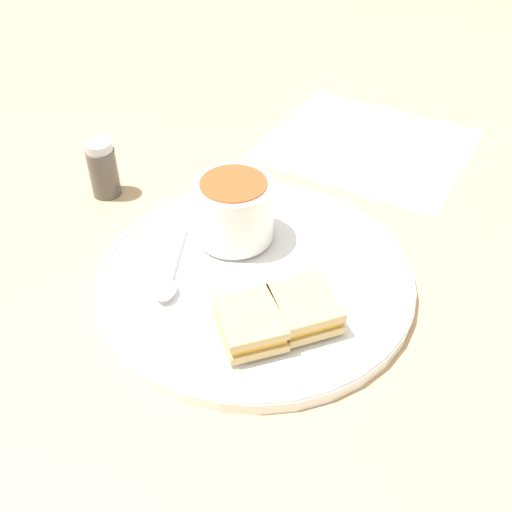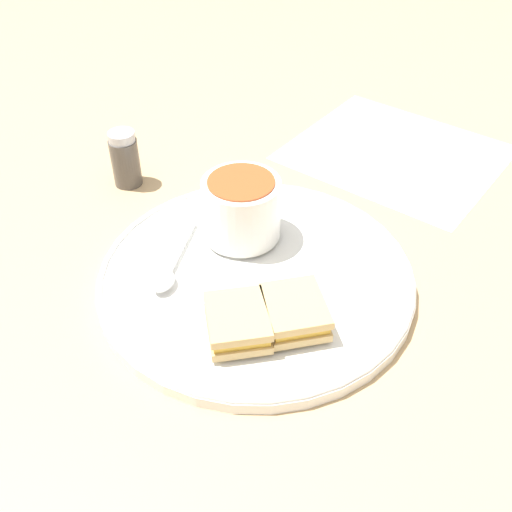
{
  "view_description": "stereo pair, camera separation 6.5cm",
  "coord_description": "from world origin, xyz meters",
  "px_view_note": "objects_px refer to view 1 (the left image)",
  "views": [
    {
      "loc": [
        -0.28,
        -0.4,
        0.46
      ],
      "look_at": [
        0.0,
        0.0,
        0.04
      ],
      "focal_mm": 42.0,
      "sensor_mm": 36.0,
      "label": 1
    },
    {
      "loc": [
        -0.22,
        -0.44,
        0.46
      ],
      "look_at": [
        0.0,
        0.0,
        0.04
      ],
      "focal_mm": 42.0,
      "sensor_mm": 36.0,
      "label": 2
    }
  ],
  "objects_px": {
    "sandwich_half_near": "(250,324)",
    "salt_shaker": "(103,169)",
    "spoon": "(168,283)",
    "soup_bowl": "(234,209)",
    "sandwich_half_far": "(305,307)"
  },
  "relations": [
    {
      "from": "soup_bowl",
      "to": "sandwich_half_far",
      "type": "relative_size",
      "value": 1.1
    },
    {
      "from": "spoon",
      "to": "sandwich_half_far",
      "type": "distance_m",
      "value": 0.15
    },
    {
      "from": "sandwich_half_near",
      "to": "soup_bowl",
      "type": "bearing_deg",
      "value": 62.62
    },
    {
      "from": "spoon",
      "to": "sandwich_half_near",
      "type": "bearing_deg",
      "value": 57.66
    },
    {
      "from": "soup_bowl",
      "to": "sandwich_half_far",
      "type": "height_order",
      "value": "soup_bowl"
    },
    {
      "from": "spoon",
      "to": "sandwich_half_far",
      "type": "xyz_separation_m",
      "value": [
        0.09,
        -0.12,
        0.01
      ]
    },
    {
      "from": "soup_bowl",
      "to": "sandwich_half_near",
      "type": "xyz_separation_m",
      "value": [
        -0.07,
        -0.14,
        -0.02
      ]
    },
    {
      "from": "soup_bowl",
      "to": "spoon",
      "type": "bearing_deg",
      "value": -163.41
    },
    {
      "from": "spoon",
      "to": "salt_shaker",
      "type": "relative_size",
      "value": 1.4
    },
    {
      "from": "soup_bowl",
      "to": "salt_shaker",
      "type": "bearing_deg",
      "value": 112.89
    },
    {
      "from": "salt_shaker",
      "to": "soup_bowl",
      "type": "bearing_deg",
      "value": -67.11
    },
    {
      "from": "spoon",
      "to": "salt_shaker",
      "type": "bearing_deg",
      "value": -147.0
    },
    {
      "from": "spoon",
      "to": "sandwich_half_near",
      "type": "xyz_separation_m",
      "value": [
        0.03,
        -0.11,
        0.01
      ]
    },
    {
      "from": "soup_bowl",
      "to": "salt_shaker",
      "type": "relative_size",
      "value": 1.16
    },
    {
      "from": "sandwich_half_near",
      "to": "salt_shaker",
      "type": "height_order",
      "value": "salt_shaker"
    }
  ]
}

